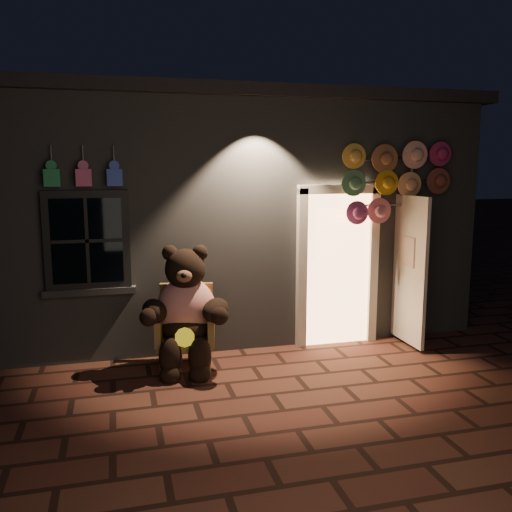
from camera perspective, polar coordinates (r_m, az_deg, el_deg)
name	(u,v)px	position (r m, az deg, el deg)	size (l,w,h in m)	color
ground	(272,394)	(6.04, 1.70, -14.32)	(60.00, 60.00, 0.00)	#542D20
shop_building	(208,207)	(9.45, -5.07, 5.16)	(7.30, 5.95, 3.51)	slate
wicker_armchair	(186,327)	(6.72, -7.37, -7.38)	(0.78, 0.73, 1.00)	olive
teddy_bear	(186,311)	(6.53, -7.40, -5.79)	(1.12, 0.96, 1.56)	red
hat_rack	(393,180)	(7.50, 14.18, 7.77)	(1.55, 0.22, 2.74)	#59595E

